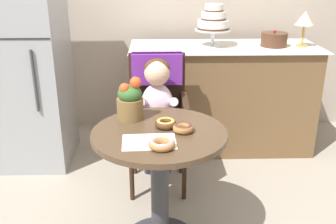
% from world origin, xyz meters
% --- Properties ---
extents(cafe_table, '(0.72, 0.72, 0.72)m').
position_xyz_m(cafe_table, '(0.00, 0.00, 0.51)').
color(cafe_table, '#4C3826').
rests_on(cafe_table, ground).
extents(wicker_chair, '(0.42, 0.45, 0.95)m').
position_xyz_m(wicker_chair, '(-0.01, 0.73, 0.64)').
color(wicker_chair, '#332114').
rests_on(wicker_chair, ground).
extents(seated_child, '(0.27, 0.32, 0.73)m').
position_xyz_m(seated_child, '(-0.01, 0.58, 0.68)').
color(seated_child, silver).
rests_on(seated_child, ground).
extents(paper_napkin, '(0.27, 0.20, 0.00)m').
position_xyz_m(paper_napkin, '(-0.05, -0.13, 0.72)').
color(paper_napkin, white).
rests_on(paper_napkin, cafe_table).
extents(donut_front, '(0.13, 0.13, 0.04)m').
position_xyz_m(donut_front, '(0.01, -0.19, 0.74)').
color(donut_front, '#AD7542').
rests_on(donut_front, cafe_table).
extents(donut_mid, '(0.11, 0.11, 0.04)m').
position_xyz_m(donut_mid, '(0.13, -0.01, 0.74)').
color(donut_mid, '#936033').
rests_on(donut_mid, cafe_table).
extents(donut_side, '(0.12, 0.12, 0.04)m').
position_xyz_m(donut_side, '(0.03, 0.05, 0.74)').
color(donut_side, '#4C2D19').
rests_on(donut_side, cafe_table).
extents(flower_vase, '(0.15, 0.15, 0.25)m').
position_xyz_m(flower_vase, '(-0.16, 0.18, 0.83)').
color(flower_vase, brown).
rests_on(flower_vase, cafe_table).
extents(display_counter, '(1.56, 0.62, 0.90)m').
position_xyz_m(display_counter, '(0.55, 1.30, 0.45)').
color(display_counter, brown).
rests_on(display_counter, ground).
extents(tiered_cake_stand, '(0.30, 0.30, 0.34)m').
position_xyz_m(tiered_cake_stand, '(0.45, 1.30, 1.10)').
color(tiered_cake_stand, silver).
rests_on(tiered_cake_stand, display_counter).
extents(round_layer_cake, '(0.21, 0.21, 0.14)m').
position_xyz_m(round_layer_cake, '(0.95, 1.28, 0.96)').
color(round_layer_cake, '#4C2D1E').
rests_on(round_layer_cake, display_counter).
extents(table_lamp, '(0.15, 0.15, 0.28)m').
position_xyz_m(table_lamp, '(1.18, 1.27, 1.12)').
color(table_lamp, '#B28C47').
rests_on(table_lamp, display_counter).
extents(refrigerator, '(0.64, 0.63, 1.70)m').
position_xyz_m(refrigerator, '(-1.05, 1.10, 0.85)').
color(refrigerator, '#9EA0A5').
rests_on(refrigerator, ground).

